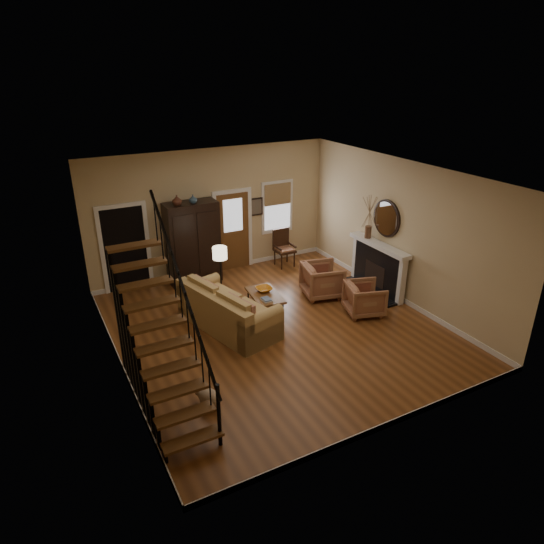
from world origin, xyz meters
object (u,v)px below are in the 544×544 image
armchair_right (322,280)px  floor_lamp (221,277)px  sofa (228,309)px  armchair_left (365,299)px  coffee_table (265,302)px  side_chair (285,248)px  armoire (193,243)px

armchair_right → floor_lamp: 2.45m
sofa → armchair_left: sofa is taller
armchair_right → floor_lamp: bearing=86.9°
coffee_table → armchair_left: armchair_left is taller
armchair_left → floor_lamp: 3.30m
side_chair → armchair_left: bearing=-86.1°
coffee_table → armchair_left: 2.25m
side_chair → armchair_right: bearing=-93.3°
coffee_table → side_chair: 2.70m
armoire → armchair_right: (2.43, -2.27, -0.64)m
floor_lamp → side_chair: (2.45, 1.38, -0.21)m
armchair_right → side_chair: 2.07m
coffee_table → armchair_right: (1.56, 0.02, 0.20)m
sofa → floor_lamp: floor_lamp is taller
armoire → armchair_right: bearing=-43.0°
armoire → sofa: (-0.17, -2.59, -0.61)m
coffee_table → armchair_right: 1.58m
sofa → armchair_left: 3.07m
sofa → side_chair: bearing=26.8°
armchair_left → armchair_right: bearing=33.6°
coffee_table → side_chair: side_chair is taller
sofa → coffee_table: (1.04, 0.30, -0.24)m
armchair_left → floor_lamp: (-2.68, 1.89, 0.35)m
sofa → floor_lamp: 1.09m
armchair_left → floor_lamp: bearing=72.4°
coffee_table → armchair_left: bearing=-31.7°
floor_lamp → armoire: bearing=93.4°
sofa → coffee_table: sofa is taller
sofa → armchair_right: size_ratio=2.63×
armchair_left → floor_lamp: floor_lamp is taller
armchair_right → armoire: bearing=60.3°
armchair_left → floor_lamp: size_ratio=0.56×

